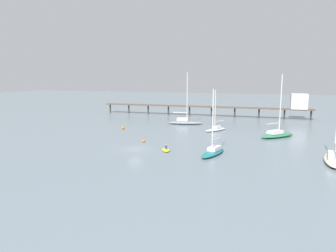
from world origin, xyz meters
TOP-DOWN VIEW (x-y plane):
  - ground_plane at (0.00, 0.00)m, footprint 400.00×400.00m
  - pier at (17.39, 49.94)m, footprint 68.50×5.57m
  - sailboat_green at (23.57, 19.66)m, footprint 8.11×8.78m
  - sailboat_cream at (31.40, 1.93)m, footprint 3.57×9.35m
  - sailboat_teal at (13.67, 0.70)m, footprint 3.68×7.68m
  - sailboat_white at (9.98, 23.13)m, footprint 5.02×6.74m
  - sailboat_gray at (0.18, 30.41)m, footprint 9.68×4.41m
  - dinghy_yellow at (5.48, 0.68)m, footprint 2.47×3.18m
  - mooring_buoy_near at (-11.83, 17.81)m, footprint 0.72×0.72m
  - mooring_buoy_inner at (-0.94, 5.64)m, footprint 0.55×0.55m

SIDE VIEW (x-z plane):
  - ground_plane at x=0.00m, z-range 0.00..0.00m
  - dinghy_yellow at x=5.48m, z-range -0.36..0.78m
  - mooring_buoy_inner at x=-0.94m, z-range 0.00..0.55m
  - mooring_buoy_near at x=-11.83m, z-range 0.00..0.72m
  - sailboat_white at x=9.98m, z-range -4.22..5.40m
  - sailboat_teal at x=13.67m, z-range -4.68..5.98m
  - sailboat_cream at x=31.40m, z-range -5.39..6.81m
  - sailboat_green at x=23.57m, z-range -5.86..7.29m
  - sailboat_gray at x=0.18m, z-range -6.12..7.70m
  - pier at x=17.39m, z-range 0.56..8.33m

